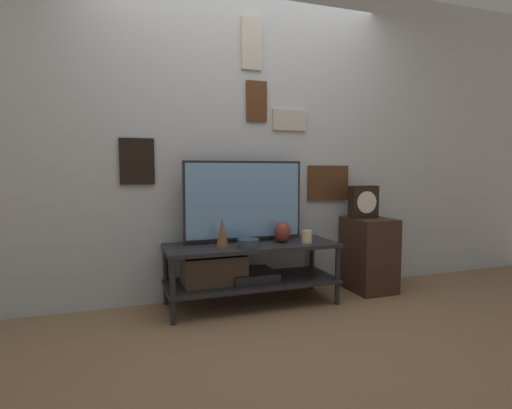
# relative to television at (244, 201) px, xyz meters

# --- Properties ---
(ground_plane) EXTENTS (12.00, 12.00, 0.00)m
(ground_plane) POSITION_rel_television_xyz_m (0.03, -0.40, -0.83)
(ground_plane) COLOR #846647
(wall_back) EXTENTS (6.40, 0.08, 2.70)m
(wall_back) POSITION_rel_television_xyz_m (0.03, 0.19, 0.53)
(wall_back) COLOR #B2BCC6
(wall_back) RESTS_ON ground_plane
(media_console) EXTENTS (1.35, 0.50, 0.49)m
(media_console) POSITION_rel_television_xyz_m (-0.08, -0.11, -0.52)
(media_console) COLOR #232326
(media_console) RESTS_ON ground_plane
(television) EXTENTS (0.98, 0.05, 0.65)m
(television) POSITION_rel_television_xyz_m (0.00, 0.00, 0.00)
(television) COLOR black
(television) RESTS_ON media_console
(vase_urn_stoneware) EXTENTS (0.13, 0.14, 0.16)m
(vase_urn_stoneware) POSITION_rel_television_xyz_m (0.29, -0.13, -0.25)
(vase_urn_stoneware) COLOR brown
(vase_urn_stoneware) RESTS_ON media_console
(vase_wide_bowl) EXTENTS (0.16, 0.16, 0.06)m
(vase_wide_bowl) POSITION_rel_television_xyz_m (-0.04, -0.25, -0.30)
(vase_wide_bowl) COLOR #2D4251
(vase_wide_bowl) RESTS_ON media_console
(vase_slim_bronze) EXTENTS (0.10, 0.10, 0.23)m
(vase_slim_bronze) POSITION_rel_television_xyz_m (-0.22, -0.17, -0.22)
(vase_slim_bronze) COLOR brown
(vase_slim_bronze) RESTS_ON media_console
(candle_jar) EXTENTS (0.08, 0.08, 0.10)m
(candle_jar) POSITION_rel_television_xyz_m (0.46, -0.22, -0.28)
(candle_jar) COLOR beige
(candle_jar) RESTS_ON media_console
(side_table) EXTENTS (0.35, 0.44, 0.65)m
(side_table) POSITION_rel_television_xyz_m (1.14, -0.08, -0.50)
(side_table) COLOR #382319
(side_table) RESTS_ON ground_plane
(mantel_clock) EXTENTS (0.26, 0.11, 0.29)m
(mantel_clock) POSITION_rel_television_xyz_m (1.09, -0.05, -0.04)
(mantel_clock) COLOR black
(mantel_clock) RESTS_ON side_table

